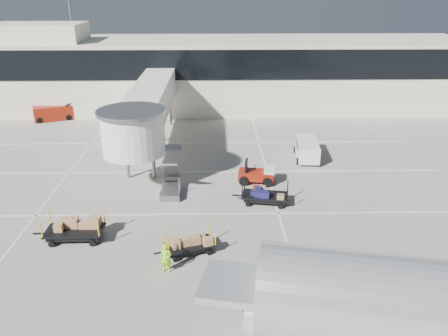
{
  "coord_description": "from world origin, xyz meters",
  "views": [
    {
      "loc": [
        1.87,
        -23.4,
        14.05
      ],
      "look_at": [
        2.42,
        5.07,
        2.0
      ],
      "focal_mm": 35.0,
      "sensor_mm": 36.0,
      "label": 1
    }
  ],
  "objects": [
    {
      "name": "jet_bridge",
      "position": [
        -3.97,
        12.26,
        4.28
      ],
      "size": [
        5.7,
        20.4,
        6.03
      ],
      "color": "white",
      "rests_on": "ground"
    },
    {
      "name": "baggage_tug",
      "position": [
        4.99,
        6.94,
        0.64
      ],
      "size": [
        2.86,
        2.07,
        1.76
      ],
      "rotation": [
        0.0,
        0.0,
        -0.16
      ],
      "color": "maroon",
      "rests_on": "ground"
    },
    {
      "name": "lane_markings",
      "position": [
        -0.67,
        9.33,
        0.01
      ],
      "size": [
        40.0,
        30.0,
        0.02
      ],
      "color": "silver",
      "rests_on": "ground"
    },
    {
      "name": "box_cart_near",
      "position": [
        0.16,
        -2.43,
        0.52
      ],
      "size": [
        3.48,
        2.22,
        1.35
      ],
      "rotation": [
        0.0,
        0.0,
        0.33
      ],
      "color": "black",
      "rests_on": "ground"
    },
    {
      "name": "ground",
      "position": [
        0.0,
        0.0,
        0.0
      ],
      "size": [
        140.0,
        140.0,
        0.0
      ],
      "primitive_type": "plane",
      "color": "#AEA79C",
      "rests_on": "ground"
    },
    {
      "name": "terminal",
      "position": [
        -0.35,
        29.94,
        4.11
      ],
      "size": [
        64.0,
        12.11,
        15.2
      ],
      "color": "white",
      "rests_on": "ground"
    },
    {
      "name": "box_cart_far",
      "position": [
        -6.43,
        -0.95,
        0.63
      ],
      "size": [
        4.15,
        1.74,
        1.62
      ],
      "rotation": [
        0.0,
        0.0,
        0.02
      ],
      "color": "black",
      "rests_on": "ground"
    },
    {
      "name": "ground_worker",
      "position": [
        -0.79,
        -4.26,
        0.86
      ],
      "size": [
        0.68,
        0.51,
        1.72
      ],
      "primitive_type": "imported",
      "rotation": [
        0.0,
        0.0,
        -0.16
      ],
      "color": "#89DE17",
      "rests_on": "ground"
    },
    {
      "name": "suitcase_cart",
      "position": [
        5.23,
        3.53,
        0.56
      ],
      "size": [
        3.96,
        2.1,
        1.52
      ],
      "rotation": [
        0.0,
        0.0,
        -0.18
      ],
      "color": "black",
      "rests_on": "ground"
    },
    {
      "name": "belt_loader",
      "position": [
        -16.17,
        24.01,
        0.81
      ],
      "size": [
        4.67,
        3.1,
        2.11
      ],
      "rotation": [
        0.0,
        0.0,
        0.37
      ],
      "color": "maroon",
      "rests_on": "ground"
    },
    {
      "name": "minivan",
      "position": [
        9.72,
        11.92,
        0.97
      ],
      "size": [
        2.15,
        4.38,
        1.61
      ],
      "rotation": [
        0.0,
        0.0,
        -0.08
      ],
      "color": "silver",
      "rests_on": "ground"
    }
  ]
}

